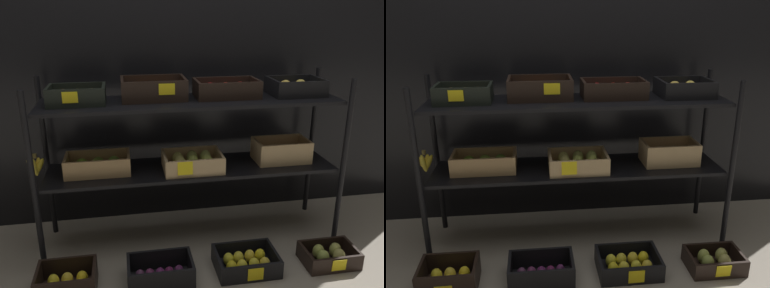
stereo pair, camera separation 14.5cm
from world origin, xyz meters
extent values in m
plane|color=gray|center=(0.00, 0.00, 0.00)|extent=(10.00, 10.00, 0.00)
cube|color=black|center=(0.00, 0.41, 1.09)|extent=(4.17, 0.12, 2.17)
cylinder|color=black|center=(-0.88, -0.21, 0.52)|extent=(0.03, 0.03, 1.04)
cylinder|color=black|center=(0.88, -0.21, 0.52)|extent=(0.03, 0.03, 1.04)
cylinder|color=black|center=(-0.88, 0.21, 0.52)|extent=(0.03, 0.03, 1.04)
cylinder|color=black|center=(0.88, 0.21, 0.52)|extent=(0.03, 0.03, 1.04)
cube|color=black|center=(0.00, 0.00, 0.48)|extent=(1.73, 0.39, 0.02)
cube|color=black|center=(0.00, 0.00, 0.90)|extent=(1.73, 0.39, 0.02)
cube|color=tan|center=(-0.56, 0.01, 0.49)|extent=(0.37, 0.21, 0.01)
cube|color=tan|center=(-0.56, -0.09, 0.55)|extent=(0.37, 0.02, 0.10)
cube|color=tan|center=(-0.56, 0.11, 0.55)|extent=(0.37, 0.02, 0.10)
cube|color=tan|center=(-0.74, 0.01, 0.55)|extent=(0.02, 0.18, 0.10)
cube|color=tan|center=(-0.38, 0.01, 0.55)|extent=(0.02, 0.18, 0.10)
sphere|color=#8EB035|center=(-0.65, -0.02, 0.54)|extent=(0.07, 0.07, 0.07)
sphere|color=#84C145|center=(-0.56, -0.01, 0.54)|extent=(0.07, 0.07, 0.07)
sphere|color=#8FBD41|center=(-0.47, -0.01, 0.54)|extent=(0.07, 0.07, 0.07)
sphere|color=#8BC534|center=(-0.65, 0.03, 0.54)|extent=(0.07, 0.07, 0.07)
sphere|color=#92B842|center=(-0.56, 0.04, 0.54)|extent=(0.07, 0.07, 0.07)
sphere|color=#82B442|center=(-0.47, 0.04, 0.54)|extent=(0.07, 0.07, 0.07)
cube|color=tan|center=(-0.01, -0.04, 0.49)|extent=(0.35, 0.24, 0.01)
cube|color=tan|center=(-0.01, -0.16, 0.55)|extent=(0.35, 0.02, 0.09)
cube|color=tan|center=(-0.01, 0.07, 0.55)|extent=(0.35, 0.02, 0.09)
cube|color=tan|center=(-0.17, -0.04, 0.55)|extent=(0.02, 0.21, 0.09)
cube|color=tan|center=(0.16, -0.04, 0.55)|extent=(0.02, 0.21, 0.09)
ellipsoid|color=tan|center=(-0.09, -0.08, 0.55)|extent=(0.07, 0.07, 0.09)
ellipsoid|color=#ADC04D|center=(-0.01, -0.08, 0.55)|extent=(0.07, 0.07, 0.09)
ellipsoid|color=#ACBB4D|center=(0.08, -0.08, 0.55)|extent=(0.07, 0.07, 0.09)
ellipsoid|color=tan|center=(-0.09, -0.01, 0.55)|extent=(0.07, 0.07, 0.09)
ellipsoid|color=#A6AE57|center=(0.00, 0.00, 0.55)|extent=(0.07, 0.07, 0.09)
ellipsoid|color=#B5C15F|center=(0.08, -0.01, 0.55)|extent=(0.07, 0.07, 0.09)
cube|color=yellow|center=(-0.07, -0.17, 0.55)|extent=(0.09, 0.01, 0.08)
cube|color=tan|center=(0.57, 0.01, 0.49)|extent=(0.34, 0.21, 0.01)
cube|color=tan|center=(0.57, -0.09, 0.56)|extent=(0.34, 0.02, 0.13)
cube|color=tan|center=(0.57, 0.10, 0.56)|extent=(0.34, 0.02, 0.13)
cube|color=tan|center=(0.41, 0.01, 0.56)|extent=(0.02, 0.18, 0.13)
cube|color=tan|center=(0.73, 0.01, 0.56)|extent=(0.02, 0.18, 0.13)
sphere|color=orange|center=(0.52, -0.02, 0.54)|extent=(0.07, 0.07, 0.07)
sphere|color=orange|center=(0.64, -0.01, 0.54)|extent=(0.07, 0.07, 0.07)
sphere|color=orange|center=(0.52, 0.04, 0.54)|extent=(0.07, 0.07, 0.07)
sphere|color=orange|center=(0.64, 0.03, 0.54)|extent=(0.07, 0.07, 0.07)
cube|color=black|center=(-0.64, 0.01, 0.91)|extent=(0.31, 0.21, 0.01)
cube|color=black|center=(-0.64, -0.09, 0.96)|extent=(0.31, 0.02, 0.09)
cube|color=black|center=(-0.64, 0.11, 0.96)|extent=(0.31, 0.02, 0.09)
cube|color=black|center=(-0.79, 0.01, 0.96)|extent=(0.02, 0.18, 0.09)
cube|color=black|center=(-0.50, 0.01, 0.96)|extent=(0.02, 0.18, 0.09)
ellipsoid|color=brown|center=(-0.72, -0.02, 0.95)|extent=(0.05, 0.05, 0.07)
ellipsoid|color=brown|center=(-0.64, -0.02, 0.95)|extent=(0.05, 0.05, 0.07)
ellipsoid|color=brown|center=(-0.57, -0.02, 0.95)|extent=(0.05, 0.05, 0.07)
ellipsoid|color=brown|center=(-0.72, 0.04, 0.95)|extent=(0.05, 0.05, 0.07)
ellipsoid|color=brown|center=(-0.64, 0.04, 0.95)|extent=(0.05, 0.05, 0.07)
ellipsoid|color=brown|center=(-0.56, 0.04, 0.95)|extent=(0.05, 0.05, 0.07)
cube|color=yellow|center=(-0.67, -0.10, 0.97)|extent=(0.08, 0.00, 0.06)
cube|color=black|center=(-0.22, 0.06, 0.91)|extent=(0.37, 0.25, 0.01)
cube|color=black|center=(-0.22, -0.05, 0.97)|extent=(0.37, 0.02, 0.11)
cube|color=black|center=(-0.22, 0.18, 0.97)|extent=(0.37, 0.02, 0.11)
cube|color=black|center=(-0.39, 0.06, 0.97)|extent=(0.02, 0.22, 0.11)
cube|color=black|center=(-0.04, 0.06, 0.97)|extent=(0.02, 0.22, 0.11)
sphere|color=orange|center=(-0.32, 0.02, 0.95)|extent=(0.06, 0.06, 0.06)
sphere|color=orange|center=(-0.25, 0.02, 0.95)|extent=(0.06, 0.06, 0.06)
sphere|color=orange|center=(-0.18, 0.02, 0.95)|extent=(0.06, 0.06, 0.06)
sphere|color=orange|center=(-0.11, 0.02, 0.95)|extent=(0.06, 0.06, 0.06)
sphere|color=orange|center=(-0.32, 0.10, 0.95)|extent=(0.06, 0.06, 0.06)
sphere|color=orange|center=(-0.25, 0.10, 0.95)|extent=(0.06, 0.06, 0.06)
sphere|color=orange|center=(-0.18, 0.10, 0.95)|extent=(0.06, 0.06, 0.06)
sphere|color=orange|center=(-0.11, 0.10, 0.95)|extent=(0.06, 0.06, 0.06)
cube|color=yellow|center=(-0.15, -0.06, 0.99)|extent=(0.09, 0.01, 0.06)
cube|color=black|center=(0.21, 0.04, 0.91)|extent=(0.37, 0.22, 0.01)
cube|color=black|center=(0.21, -0.07, 0.96)|extent=(0.37, 0.02, 0.09)
cube|color=black|center=(0.21, 0.14, 0.96)|extent=(0.37, 0.02, 0.09)
cube|color=black|center=(0.03, 0.04, 0.96)|extent=(0.02, 0.19, 0.09)
cube|color=black|center=(0.39, 0.04, 0.96)|extent=(0.02, 0.19, 0.09)
sphere|color=red|center=(0.12, 0.00, 0.95)|extent=(0.07, 0.07, 0.07)
sphere|color=red|center=(0.21, 0.01, 0.95)|extent=(0.07, 0.07, 0.07)
sphere|color=red|center=(0.31, 0.00, 0.95)|extent=(0.07, 0.07, 0.07)
sphere|color=red|center=(0.12, 0.07, 0.95)|extent=(0.07, 0.07, 0.07)
sphere|color=red|center=(0.22, 0.06, 0.95)|extent=(0.07, 0.07, 0.07)
sphere|color=red|center=(0.31, 0.06, 0.95)|extent=(0.07, 0.07, 0.07)
cube|color=black|center=(0.65, 0.03, 0.91)|extent=(0.31, 0.25, 0.01)
cube|color=black|center=(0.65, -0.09, 0.96)|extent=(0.31, 0.02, 0.09)
cube|color=black|center=(0.65, 0.15, 0.96)|extent=(0.31, 0.02, 0.09)
cube|color=black|center=(0.50, 0.03, 0.96)|extent=(0.02, 0.22, 0.09)
cube|color=black|center=(0.80, 0.03, 0.96)|extent=(0.02, 0.22, 0.09)
sphere|color=#E5C74A|center=(0.60, 0.00, 0.95)|extent=(0.07, 0.07, 0.07)
sphere|color=#E4C456|center=(0.70, -0.01, 0.95)|extent=(0.07, 0.07, 0.07)
sphere|color=gold|center=(0.60, 0.07, 0.95)|extent=(0.07, 0.07, 0.07)
sphere|color=gold|center=(0.70, 0.08, 0.95)|extent=(0.07, 0.07, 0.07)
cylinder|color=brown|center=(-0.92, 0.08, 0.59)|extent=(0.02, 0.02, 0.02)
ellipsoid|color=yellow|center=(-0.94, 0.08, 0.52)|extent=(0.08, 0.03, 0.11)
ellipsoid|color=yellow|center=(-0.93, 0.07, 0.52)|extent=(0.05, 0.03, 0.12)
ellipsoid|color=yellow|center=(-0.92, 0.09, 0.52)|extent=(0.05, 0.03, 0.12)
ellipsoid|color=yellow|center=(-0.90, 0.08, 0.52)|extent=(0.08, 0.03, 0.11)
cube|color=black|center=(-0.74, -0.31, 0.07)|extent=(0.30, 0.02, 0.13)
cube|color=black|center=(-0.88, -0.41, 0.07)|extent=(0.02, 0.19, 0.13)
cube|color=black|center=(-0.59, -0.41, 0.07)|extent=(0.02, 0.19, 0.13)
ellipsoid|color=yellow|center=(-0.73, -0.44, 0.05)|extent=(0.06, 0.06, 0.08)
ellipsoid|color=yellow|center=(-0.66, -0.44, 0.05)|extent=(0.06, 0.06, 0.08)
ellipsoid|color=yellow|center=(-0.81, -0.38, 0.05)|extent=(0.06, 0.06, 0.08)
ellipsoid|color=yellow|center=(-0.74, -0.38, 0.05)|extent=(0.06, 0.06, 0.08)
ellipsoid|color=yellow|center=(-0.66, -0.38, 0.05)|extent=(0.06, 0.06, 0.08)
cube|color=black|center=(-0.25, -0.42, 0.01)|extent=(0.35, 0.22, 0.01)
cube|color=black|center=(-0.25, -0.52, 0.07)|extent=(0.35, 0.02, 0.12)
cube|color=black|center=(-0.25, -0.32, 0.07)|extent=(0.35, 0.02, 0.12)
cube|color=black|center=(-0.42, -0.42, 0.07)|extent=(0.02, 0.18, 0.12)
cube|color=black|center=(-0.08, -0.42, 0.07)|extent=(0.02, 0.18, 0.12)
sphere|color=#622044|center=(-0.36, -0.46, 0.04)|extent=(0.05, 0.05, 0.05)
sphere|color=#692153|center=(-0.30, -0.46, 0.04)|extent=(0.05, 0.05, 0.05)
sphere|color=#6C1D53|center=(-0.25, -0.45, 0.04)|extent=(0.05, 0.05, 0.05)
sphere|color=#5B1F5D|center=(-0.20, -0.45, 0.04)|extent=(0.05, 0.05, 0.05)
sphere|color=#67175E|center=(-0.14, -0.45, 0.04)|extent=(0.05, 0.05, 0.05)
sphere|color=#562F50|center=(-0.36, -0.39, 0.04)|extent=(0.05, 0.05, 0.05)
sphere|color=#662853|center=(-0.30, -0.38, 0.04)|extent=(0.05, 0.05, 0.05)
sphere|color=#60215A|center=(-0.25, -0.39, 0.04)|extent=(0.05, 0.05, 0.05)
sphere|color=#601C49|center=(-0.20, -0.39, 0.04)|extent=(0.05, 0.05, 0.05)
sphere|color=#552251|center=(-0.14, -0.38, 0.04)|extent=(0.05, 0.05, 0.05)
cube|color=black|center=(0.24, -0.40, 0.01)|extent=(0.35, 0.25, 0.01)
cube|color=black|center=(0.24, -0.51, 0.06)|extent=(0.35, 0.02, 0.10)
cube|color=black|center=(0.24, -0.28, 0.06)|extent=(0.35, 0.02, 0.10)
cube|color=black|center=(0.07, -0.40, 0.06)|extent=(0.02, 0.22, 0.10)
cube|color=black|center=(0.41, -0.40, 0.06)|extent=(0.02, 0.22, 0.10)
ellipsoid|color=yellow|center=(0.15, -0.43, 0.05)|extent=(0.06, 0.06, 0.08)
ellipsoid|color=yellow|center=(0.21, -0.43, 0.05)|extent=(0.06, 0.06, 0.08)
ellipsoid|color=yellow|center=(0.28, -0.43, 0.05)|extent=(0.06, 0.06, 0.08)
ellipsoid|color=yellow|center=(0.34, -0.44, 0.05)|extent=(0.06, 0.06, 0.08)
ellipsoid|color=yellow|center=(0.15, -0.36, 0.05)|extent=(0.06, 0.06, 0.08)
ellipsoid|color=yellow|center=(0.21, -0.36, 0.05)|extent=(0.06, 0.06, 0.08)
ellipsoid|color=yellow|center=(0.28, -0.35, 0.05)|extent=(0.06, 0.06, 0.08)
ellipsoid|color=yellow|center=(0.34, -0.35, 0.05)|extent=(0.06, 0.06, 0.08)
cube|color=yellow|center=(0.26, -0.52, 0.06)|extent=(0.09, 0.00, 0.07)
cube|color=black|center=(0.73, -0.42, 0.01)|extent=(0.31, 0.21, 0.01)
cube|color=black|center=(0.73, -0.52, 0.06)|extent=(0.31, 0.02, 0.09)
cube|color=black|center=(0.73, -0.32, 0.06)|extent=(0.31, 0.02, 0.09)
cube|color=black|center=(0.59, -0.42, 0.06)|extent=(0.02, 0.18, 0.09)
cube|color=black|center=(0.88, -0.42, 0.06)|extent=(0.02, 0.18, 0.09)
ellipsoid|color=#A8BA52|center=(0.68, -0.45, 0.06)|extent=(0.07, 0.07, 0.09)
ellipsoid|color=tan|center=(0.78, -0.45, 0.06)|extent=(0.07, 0.07, 0.09)
ellipsoid|color=#A7B34D|center=(0.68, -0.39, 0.06)|extent=(0.07, 0.07, 0.09)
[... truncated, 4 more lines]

